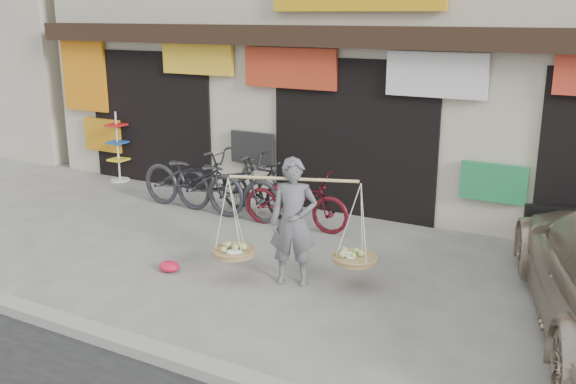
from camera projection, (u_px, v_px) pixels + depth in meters
The scene contains 11 objects.
ground at pixel (242, 284), 8.39m from camera, with size 70.00×70.00×0.00m, color gray.
kerb at pixel (137, 347), 6.69m from camera, with size 70.00×0.25×0.12m, color gray.
shophouse_block at pixel (415, 12), 12.85m from camera, with size 14.00×6.32×7.00m.
neighbor_west at pixel (0, 27), 19.83m from camera, with size 12.00×7.00×6.00m, color #BCB29C.
street_vendor at pixel (293, 227), 8.22m from camera, with size 2.06×1.11×1.68m.
bike_0 at pixel (193, 178), 11.41m from camera, with size 0.78×2.25×1.18m, color #2D2D33.
bike_1 at pixel (257, 186), 11.20m from camera, with size 0.48×1.68×1.01m, color black.
bike_2 at pixel (296, 200), 10.44m from camera, with size 0.64×1.84×0.97m, color #4C0D16.
bike_3 at pixel (227, 183), 11.06m from camera, with size 0.78×2.25×1.18m, color #2D2D33.
display_rack at pixel (118, 153), 13.41m from camera, with size 0.40×0.40×1.47m.
red_bag at pixel (169, 266), 8.79m from camera, with size 0.31×0.25×0.14m, color red.
Camera 1 is at (4.32, -6.47, 3.42)m, focal length 40.00 mm.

